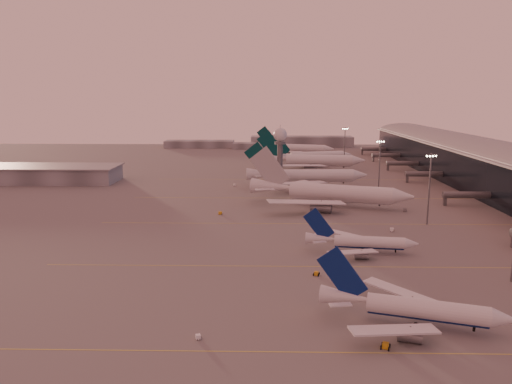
{
  "coord_description": "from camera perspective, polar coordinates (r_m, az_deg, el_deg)",
  "views": [
    {
      "loc": [
        -1.55,
        -115.82,
        44.23
      ],
      "look_at": [
        -5.41,
        72.07,
        8.04
      ],
      "focal_mm": 35.0,
      "sensor_mm": 36.0,
      "label": 1
    }
  ],
  "objects": [
    {
      "name": "ground",
      "position": [
        123.99,
        1.85,
        -10.0
      ],
      "size": [
        700.0,
        700.0,
        0.0
      ],
      "primitive_type": "plane",
      "color": "#5D5A5A",
      "rests_on": "ground"
    },
    {
      "name": "taxiway_markings",
      "position": [
        180.21,
        11.25,
        -3.52
      ],
      "size": [
        180.0,
        185.25,
        0.02
      ],
      "color": "gold",
      "rests_on": "ground"
    },
    {
      "name": "terminal",
      "position": [
        253.28,
        26.78,
        2.08
      ],
      "size": [
        57.0,
        362.0,
        23.04
      ],
      "color": "black",
      "rests_on": "ground"
    },
    {
      "name": "hangar",
      "position": [
        284.72,
        -23.43,
        1.94
      ],
      "size": [
        82.0,
        27.0,
        8.5
      ],
      "color": "slate",
      "rests_on": "ground"
    },
    {
      "name": "radar_tower",
      "position": [
        237.06,
        2.77,
        5.25
      ],
      "size": [
        6.4,
        6.4,
        31.1
      ],
      "color": "#575A5E",
      "rests_on": "ground"
    },
    {
      "name": "mast_b",
      "position": [
        182.51,
        19.21,
        0.67
      ],
      "size": [
        3.6,
        0.56,
        25.0
      ],
      "color": "#575A5E",
      "rests_on": "ground"
    },
    {
      "name": "mast_c",
      "position": [
        233.63,
        13.93,
        3.08
      ],
      "size": [
        3.6,
        0.56,
        25.0
      ],
      "color": "#575A5E",
      "rests_on": "ground"
    },
    {
      "name": "mast_d",
      "position": [
        321.14,
        10.09,
        5.28
      ],
      "size": [
        3.6,
        0.56,
        25.0
      ],
      "color": "#575A5E",
      "rests_on": "ground"
    },
    {
      "name": "distant_horizon",
      "position": [
        442.82,
        1.72,
        5.67
      ],
      "size": [
        165.0,
        37.5,
        9.0
      ],
      "color": "slate",
      "rests_on": "ground"
    },
    {
      "name": "narrowbody_near",
      "position": [
        104.63,
        17.47,
        -12.85
      ],
      "size": [
        36.48,
        28.66,
        14.69
      ],
      "color": "silver",
      "rests_on": "ground"
    },
    {
      "name": "narrowbody_mid",
      "position": [
        146.91,
        11.9,
        -5.81
      ],
      "size": [
        32.62,
        25.89,
        12.78
      ],
      "color": "silver",
      "rests_on": "ground"
    },
    {
      "name": "widebody_white",
      "position": [
        205.63,
        8.41,
        -0.47
      ],
      "size": [
        65.4,
        51.6,
        23.78
      ],
      "color": "silver",
      "rests_on": "ground"
    },
    {
      "name": "greentail_a",
      "position": [
        249.96,
        5.89,
        1.57
      ],
      "size": [
        61.51,
        49.61,
        22.33
      ],
      "color": "silver",
      "rests_on": "ground"
    },
    {
      "name": "greentail_b",
      "position": [
        307.46,
        6.38,
        3.36
      ],
      "size": [
        65.94,
        53.09,
        23.95
      ],
      "color": "silver",
      "rests_on": "ground"
    },
    {
      "name": "greentail_c",
      "position": [
        333.65,
        6.31,
        3.87
      ],
      "size": [
        58.0,
        46.28,
        21.45
      ],
      "color": "silver",
      "rests_on": "ground"
    },
    {
      "name": "greentail_d",
      "position": [
        383.16,
        4.53,
        4.81
      ],
      "size": [
        58.62,
        46.77,
        21.7
      ],
      "color": "silver",
      "rests_on": "ground"
    },
    {
      "name": "gsv_truck_a",
      "position": [
        96.36,
        -6.4,
        -15.85
      ],
      "size": [
        5.0,
        3.03,
        1.9
      ],
      "color": "white",
      "rests_on": "ground"
    },
    {
      "name": "gsv_tug_near",
      "position": [
        95.62,
        14.58,
        -16.67
      ],
      "size": [
        3.38,
        4.2,
        1.04
      ],
      "color": "gold",
      "rests_on": "ground"
    },
    {
      "name": "gsv_tug_mid",
      "position": [
        127.47,
        6.91,
        -9.25
      ],
      "size": [
        3.75,
        2.87,
        0.95
      ],
      "color": "gold",
      "rests_on": "ground"
    },
    {
      "name": "gsv_truck_b",
      "position": [
        171.68,
        15.44,
        -3.99
      ],
      "size": [
        6.55,
        3.38,
        2.52
      ],
      "color": "white",
      "rests_on": "ground"
    },
    {
      "name": "gsv_truck_c",
      "position": [
        189.94,
        -3.99,
        -2.23
      ],
      "size": [
        6.02,
        4.49,
        2.31
      ],
      "color": "gold",
      "rests_on": "ground"
    },
    {
      "name": "gsv_catering_b",
      "position": [
        202.29,
        16.75,
        -1.53
      ],
      "size": [
        6.14,
        4.54,
        4.61
      ],
      "color": "#5D6063",
      "rests_on": "ground"
    },
    {
      "name": "gsv_tug_far",
      "position": [
        214.6,
        8.59,
        -1.0
      ],
      "size": [
        2.41,
        3.32,
        0.86
      ],
      "color": "white",
      "rests_on": "ground"
    },
    {
      "name": "gsv_truck_d",
      "position": [
        249.54,
        -2.49,
        0.96
      ],
      "size": [
        3.14,
        6.1,
        2.34
      ],
      "color": "white",
      "rests_on": "ground"
    },
    {
      "name": "gsv_tug_hangar",
      "position": [
        271.48,
        9.06,
        1.5
      ],
      "size": [
        3.53,
        2.21,
        0.98
      ],
      "color": "gold",
      "rests_on": "ground"
    }
  ]
}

